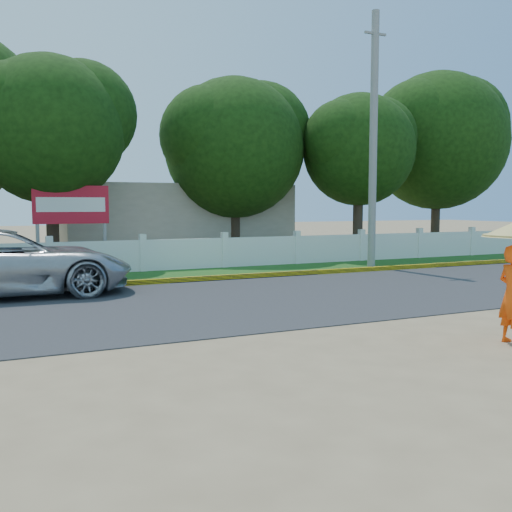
{
  "coord_description": "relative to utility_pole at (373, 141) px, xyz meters",
  "views": [
    {
      "loc": [
        -4.63,
        -7.99,
        2.29
      ],
      "look_at": [
        0.0,
        2.0,
        1.3
      ],
      "focal_mm": 40.0,
      "sensor_mm": 36.0,
      "label": 1
    }
  ],
  "objects": [
    {
      "name": "vehicle",
      "position": [
        -12.33,
        -1.7,
        -3.73
      ],
      "size": [
        6.1,
        2.83,
        1.69
      ],
      "primitive_type": "imported",
      "rotation": [
        0.0,
        0.0,
        1.57
      ],
      "color": "#B0B3B9",
      "rests_on": "ground"
    },
    {
      "name": "fence",
      "position": [
        -7.99,
        2.06,
        -4.03
      ],
      "size": [
        40.0,
        0.1,
        1.1
      ],
      "primitive_type": "cube",
      "color": "silver",
      "rests_on": "ground"
    },
    {
      "name": "grass_verge",
      "position": [
        -7.99,
        0.61,
        -4.56
      ],
      "size": [
        60.0,
        3.5,
        0.03
      ],
      "primitive_type": "cube",
      "color": "#2D601E",
      "rests_on": "ground"
    },
    {
      "name": "tree_row",
      "position": [
        -5.93,
        5.25,
        0.4
      ],
      "size": [
        36.07,
        8.25,
        8.87
      ],
      "color": "#473828",
      "rests_on": "ground"
    },
    {
      "name": "ground",
      "position": [
        -7.99,
        -9.14,
        -4.58
      ],
      "size": [
        120.0,
        120.0,
        0.0
      ],
      "primitive_type": "plane",
      "color": "#9E8460",
      "rests_on": "ground"
    },
    {
      "name": "road",
      "position": [
        -7.99,
        -4.64,
        -4.57
      ],
      "size": [
        60.0,
        7.0,
        0.02
      ],
      "primitive_type": "cube",
      "color": "#38383A",
      "rests_on": "ground"
    },
    {
      "name": "utility_pole",
      "position": [
        0.0,
        0.0,
        0.0
      ],
      "size": [
        0.28,
        0.28,
        9.16
      ],
      "primitive_type": "cylinder",
      "color": "gray",
      "rests_on": "ground"
    },
    {
      "name": "billboard",
      "position": [
        -10.15,
        3.15,
        -2.44
      ],
      "size": [
        2.5,
        0.13,
        2.95
      ],
      "color": "gray",
      "rests_on": "ground"
    },
    {
      "name": "building_near",
      "position": [
        -4.99,
        8.86,
        -2.98
      ],
      "size": [
        10.0,
        6.0,
        3.2
      ],
      "primitive_type": "cube",
      "color": "#B7AD99",
      "rests_on": "ground"
    },
    {
      "name": "curb",
      "position": [
        -7.99,
        -1.09,
        -4.5
      ],
      "size": [
        40.0,
        0.18,
        0.16
      ],
      "primitive_type": "cube",
      "color": "yellow",
      "rests_on": "ground"
    }
  ]
}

